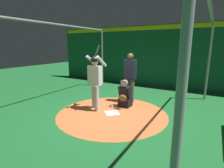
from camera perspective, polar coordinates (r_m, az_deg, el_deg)
The scene contains 9 objects.
ground_plane at distance 5.61m, azimuth 0.00°, elevation -9.52°, with size 27.96×27.96×0.00m, color #195B28.
dirt_circle at distance 5.61m, azimuth 0.00°, elevation -9.49°, with size 3.43×3.43×0.01m, color #B76033.
home_plate at distance 5.61m, azimuth 0.00°, elevation -9.40°, with size 0.42×0.42×0.01m, color white.
batter at distance 5.72m, azimuth -5.52°, elevation 2.10°, with size 0.68×0.49×2.11m.
catcher at distance 6.10m, azimuth 4.22°, elevation -3.97°, with size 0.58×0.40×0.96m.
umpire at distance 6.55m, azimuth 5.88°, elevation 3.03°, with size 0.23×0.49×1.82m.
back_wall at distance 9.34m, azimuth 14.07°, elevation 8.81°, with size 0.22×11.96×3.11m.
cage_frame at distance 5.20m, azimuth 0.00°, elevation 12.13°, with size 6.38×4.94×2.87m.
baseball_0 at distance 6.11m, azimuth 0.03°, elevation -7.21°, with size 0.07×0.07×0.07m, color white.
Camera 1 is at (4.49, 2.62, 2.10)m, focal length 28.15 mm.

